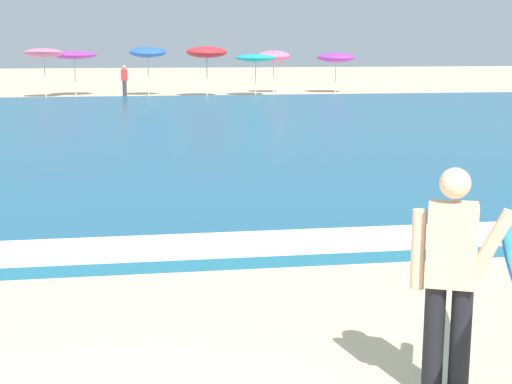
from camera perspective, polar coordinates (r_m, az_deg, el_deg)
sea at (r=22.39m, az=-9.77°, el=4.65°), size 120.00×28.00×0.14m
surf_foam at (r=9.17m, az=-10.56°, el=-4.29°), size 120.00×1.18×0.01m
surfer_with_board at (r=5.50m, az=17.07°, el=-5.53°), size 1.40×2.73×1.73m
beach_umbrella_2 at (r=37.95m, az=-15.89°, el=10.15°), size 1.89×1.92×2.44m
beach_umbrella_3 at (r=39.20m, az=-13.70°, el=10.10°), size 2.25×2.25×2.23m
beach_umbrella_4 at (r=38.47m, az=-8.26°, el=10.50°), size 1.85×1.88×2.49m
beach_umbrella_5 at (r=37.40m, az=-3.78°, el=10.59°), size 2.00×2.02×2.49m
beach_umbrella_6 at (r=38.11m, az=-0.03°, el=10.18°), size 2.03×2.03×2.08m
beach_umbrella_7 at (r=40.38m, az=1.36°, el=10.31°), size 1.73×1.74×2.25m
beach_umbrella_8 at (r=40.62m, az=6.12°, el=10.15°), size 2.01×2.03×2.13m
beachgoer_near_row_left at (r=36.81m, az=-10.00°, el=8.36°), size 0.32×0.20×1.58m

